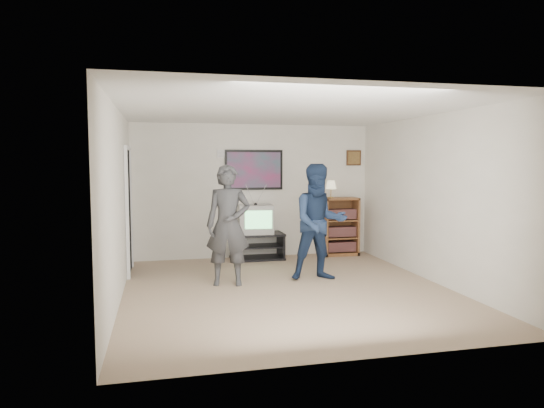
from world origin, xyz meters
name	(u,v)px	position (x,y,z in m)	size (l,w,h in m)	color
room_shell	(282,200)	(0.00, 0.35, 1.25)	(4.51, 5.00, 2.51)	#897157
media_stand	(257,246)	(0.01, 2.23, 0.24)	(0.97, 0.54, 0.49)	black
crt_television	(256,219)	(-0.02, 2.23, 0.75)	(0.62, 0.53, 0.53)	#A0A09B
bookshelf	(340,226)	(1.65, 2.28, 0.56)	(0.68, 0.39, 1.11)	#533619
table_lamp	(331,189)	(1.45, 2.25, 1.28)	(0.21, 0.21, 0.33)	beige
person_tall	(228,225)	(-0.77, 0.49, 0.88)	(0.64, 0.42, 1.76)	#363639
person_short	(319,222)	(0.62, 0.47, 0.89)	(0.86, 0.67, 1.77)	#1A2A49
controller_left	(228,199)	(-0.75, 0.65, 1.24)	(0.03, 0.12, 0.03)	white
controller_right	(314,216)	(0.61, 0.69, 0.96)	(0.04, 0.13, 0.04)	white
poster	(254,170)	(0.00, 2.48, 1.65)	(1.10, 0.03, 0.75)	black
air_vent	(225,154)	(-0.55, 2.48, 1.95)	(0.28, 0.02, 0.14)	white
small_picture	(354,158)	(2.00, 2.48, 1.88)	(0.30, 0.03, 0.30)	#482F16
doorway	(128,212)	(-2.23, 1.60, 1.00)	(0.03, 0.85, 2.00)	black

